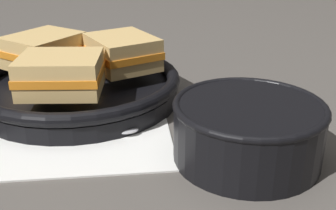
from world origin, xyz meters
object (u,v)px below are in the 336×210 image
Objects in this scene: spoon at (105,128)px; skillet at (79,87)px; sandwich_far_left at (122,52)px; sandwich_near_left at (44,50)px; soup_bowl at (248,127)px; sandwich_near_right at (61,74)px.

skillet reaches higher than spoon.
skillet is 2.20× the size of sandwich_far_left.
spoon is 1.11× the size of sandwich_near_left.
soup_bowl is 1.12× the size of spoon.
sandwich_near_right is at bearing 159.98° from soup_bowl.
skillet is at bearing -31.43° from sandwich_near_left.
sandwich_near_left reaches higher than skillet.
soup_bowl is 1.50× the size of sandwich_near_right.
soup_bowl is 0.27m from skillet.
spoon is 0.09m from sandwich_near_right.
sandwich_near_left is at bearing 118.57° from sandwich_near_right.
sandwich_near_left is at bearing 148.57° from skillet.
sandwich_far_left reaches higher than spoon.
sandwich_near_right reaches higher than soup_bowl.
sandwich_near_right is at bearing -61.43° from sandwich_near_left.
soup_bowl is 0.17m from spoon.
sandwich_far_left is at bearing 58.57° from sandwich_near_right.
sandwich_near_left reaches higher than soup_bowl.
spoon is at bearing -29.19° from sandwich_near_right.
sandwich_near_left is 0.12m from sandwich_far_left.
sandwich_near_right is (-0.06, 0.03, 0.06)m from spoon.
soup_bowl reaches higher than skillet.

